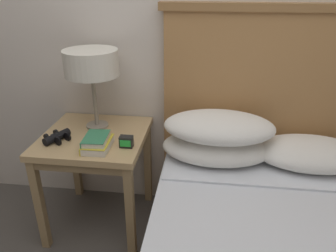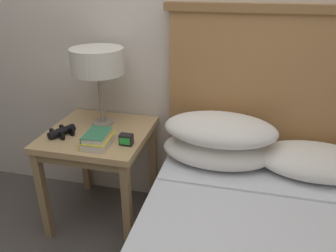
{
  "view_description": "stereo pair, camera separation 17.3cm",
  "coord_description": "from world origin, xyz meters",
  "px_view_note": "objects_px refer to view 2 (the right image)",
  "views": [
    {
      "loc": [
        0.07,
        -0.87,
        1.44
      ],
      "look_at": [
        -0.13,
        0.69,
        0.72
      ],
      "focal_mm": 35.0,
      "sensor_mm": 36.0,
      "label": 1
    },
    {
      "loc": [
        0.24,
        -0.84,
        1.44
      ],
      "look_at": [
        -0.13,
        0.69,
        0.72
      ],
      "focal_mm": 35.0,
      "sensor_mm": 36.0,
      "label": 2
    }
  ],
  "objects_px": {
    "nightstand": "(99,143)",
    "book_stacked_on_top": "(96,135)",
    "book_on_nightstand": "(98,141)",
    "alarm_clock": "(126,140)",
    "table_lamp": "(98,63)",
    "binoculars_pair": "(62,132)"
  },
  "relations": [
    {
      "from": "book_on_nightstand",
      "to": "alarm_clock",
      "type": "height_order",
      "value": "alarm_clock"
    },
    {
      "from": "table_lamp",
      "to": "alarm_clock",
      "type": "distance_m",
      "value": 0.48
    },
    {
      "from": "nightstand",
      "to": "alarm_clock",
      "type": "height_order",
      "value": "alarm_clock"
    },
    {
      "from": "alarm_clock",
      "to": "nightstand",
      "type": "bearing_deg",
      "value": 150.99
    },
    {
      "from": "nightstand",
      "to": "book_stacked_on_top",
      "type": "bearing_deg",
      "value": -66.81
    },
    {
      "from": "table_lamp",
      "to": "alarm_clock",
      "type": "height_order",
      "value": "table_lamp"
    },
    {
      "from": "table_lamp",
      "to": "alarm_clock",
      "type": "xyz_separation_m",
      "value": [
        0.24,
        -0.23,
        -0.35
      ]
    },
    {
      "from": "alarm_clock",
      "to": "book_on_nightstand",
      "type": "bearing_deg",
      "value": -167.71
    },
    {
      "from": "nightstand",
      "to": "book_stacked_on_top",
      "type": "xyz_separation_m",
      "value": [
        0.07,
        -0.16,
        0.14
      ]
    },
    {
      "from": "table_lamp",
      "to": "binoculars_pair",
      "type": "relative_size",
      "value": 2.83
    },
    {
      "from": "table_lamp",
      "to": "book_on_nightstand",
      "type": "distance_m",
      "value": 0.45
    },
    {
      "from": "book_stacked_on_top",
      "to": "alarm_clock",
      "type": "relative_size",
      "value": 2.55
    },
    {
      "from": "binoculars_pair",
      "to": "alarm_clock",
      "type": "height_order",
      "value": "alarm_clock"
    },
    {
      "from": "table_lamp",
      "to": "alarm_clock",
      "type": "bearing_deg",
      "value": -44.14
    },
    {
      "from": "book_on_nightstand",
      "to": "binoculars_pair",
      "type": "height_order",
      "value": "binoculars_pair"
    },
    {
      "from": "book_on_nightstand",
      "to": "nightstand",
      "type": "bearing_deg",
      "value": 115.06
    },
    {
      "from": "book_stacked_on_top",
      "to": "alarm_clock",
      "type": "distance_m",
      "value": 0.16
    },
    {
      "from": "table_lamp",
      "to": "book_stacked_on_top",
      "type": "relative_size",
      "value": 2.56
    },
    {
      "from": "table_lamp",
      "to": "binoculars_pair",
      "type": "distance_m",
      "value": 0.44
    },
    {
      "from": "nightstand",
      "to": "table_lamp",
      "type": "height_order",
      "value": "table_lamp"
    },
    {
      "from": "nightstand",
      "to": "table_lamp",
      "type": "relative_size",
      "value": 1.35
    },
    {
      "from": "nightstand",
      "to": "book_on_nightstand",
      "type": "relative_size",
      "value": 3.12
    }
  ]
}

